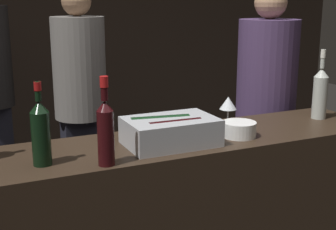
% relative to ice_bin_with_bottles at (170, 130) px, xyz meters
% --- Properties ---
extents(wall_back_chalkboard, '(6.40, 0.06, 2.80)m').
position_rel_ice_bin_with_bottles_xyz_m(wall_back_chalkboard, '(0.03, 2.61, 0.32)').
color(wall_back_chalkboard, black).
rests_on(wall_back_chalkboard, ground_plane).
extents(ice_bin_with_bottles, '(0.41, 0.28, 0.13)m').
position_rel_ice_bin_with_bottles_xyz_m(ice_bin_with_bottles, '(0.00, 0.00, 0.00)').
color(ice_bin_with_bottles, '#B7BABF').
rests_on(ice_bin_with_bottles, bar_counter).
extents(bowl_white, '(0.17, 0.17, 0.07)m').
position_rel_ice_bin_with_bottles_xyz_m(bowl_white, '(0.36, -0.02, -0.03)').
color(bowl_white, white).
rests_on(bowl_white, bar_counter).
extents(wine_glass, '(0.09, 0.09, 0.15)m').
position_rel_ice_bin_with_bottles_xyz_m(wine_glass, '(0.44, 0.20, 0.04)').
color(wine_glass, silver).
rests_on(wine_glass, bar_counter).
extents(candle_votive, '(0.08, 0.08, 0.05)m').
position_rel_ice_bin_with_bottles_xyz_m(candle_votive, '(0.26, 0.20, -0.04)').
color(candle_votive, silver).
rests_on(candle_votive, bar_counter).
extents(red_wine_bottle_tall, '(0.07, 0.07, 0.37)m').
position_rel_ice_bin_with_bottles_xyz_m(red_wine_bottle_tall, '(-0.35, -0.14, 0.08)').
color(red_wine_bottle_tall, black).
rests_on(red_wine_bottle_tall, bar_counter).
extents(red_wine_bottle_burgundy, '(0.08, 0.08, 0.34)m').
position_rel_ice_bin_with_bottles_xyz_m(red_wine_bottle_burgundy, '(-0.59, -0.03, 0.07)').
color(red_wine_bottle_burgundy, black).
rests_on(red_wine_bottle_burgundy, bar_counter).
extents(white_wine_bottle, '(0.08, 0.08, 0.39)m').
position_rel_ice_bin_with_bottles_xyz_m(white_wine_bottle, '(0.97, 0.09, 0.09)').
color(white_wine_bottle, '#B2B7AD').
rests_on(white_wine_bottle, bar_counter).
extents(person_in_hoodie, '(0.40, 0.40, 1.75)m').
position_rel_ice_bin_with_bottles_xyz_m(person_in_hoodie, '(1.00, 0.62, -0.11)').
color(person_in_hoodie, black).
rests_on(person_in_hoodie, ground_plane).
extents(person_grey_polo, '(0.39, 0.39, 1.76)m').
position_rel_ice_bin_with_bottles_xyz_m(person_grey_polo, '(-0.05, 1.47, -0.10)').
color(person_grey_polo, black).
rests_on(person_grey_polo, ground_plane).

